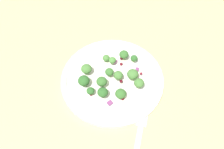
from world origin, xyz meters
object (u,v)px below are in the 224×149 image
Objects in this scene: plate at (112,78)px; broccoli_floret_0 at (120,94)px; broccoli_floret_2 at (90,91)px; fork at (138,145)px; broccoli_floret_1 at (86,69)px.

broccoli_floret_0 reaches higher than plate.
broccoli_floret_2 reaches higher than fork.
plate is 18.21cm from fork.
broccoli_floret_2 is 0.13× the size of fork.
broccoli_floret_0 is at bearing 163.31° from plate.
broccoli_floret_1 is at bearing -1.40° from fork.
plate is at bearing -136.58° from broccoli_floret_1.
broccoli_floret_0 is 0.18× the size of fork.
broccoli_floret_1 is at bearing 43.42° from plate.
plate is at bearing -16.69° from broccoli_floret_0.
broccoli_floret_2 is at bearing 6.70° from fork.
broccoli_floret_0 is 1.36× the size of broccoli_floret_2.
broccoli_floret_0 reaches higher than broccoli_floret_2.
broccoli_floret_1 reaches higher than plate.
broccoli_floret_2 is (4.91, 5.35, -0.12)cm from broccoli_floret_0.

